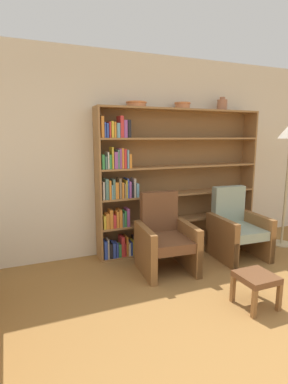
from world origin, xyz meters
The scene contains 8 objects.
wall_back centered at (0.00, 2.70, 1.38)m, with size 12.00×0.06×2.75m.
bookshelf centered at (0.18, 2.53, 0.98)m, with size 2.47×0.30×2.02m.
bowl_sage centered at (-0.27, 2.51, 2.06)m, with size 0.28×0.28×0.07m.
bowl_brass centered at (0.42, 2.51, 2.07)m, with size 0.23×0.23×0.09m.
vase_tall centered at (1.09, 2.51, 2.11)m, with size 0.15×0.15×0.19m.
armchair_leather centered at (-0.13, 1.90, 0.40)m, with size 0.69×0.73×0.95m.
armchair_cushioned centered at (0.97, 1.90, 0.40)m, with size 0.68×0.71×0.95m.
footstool centered at (0.31, 0.79, 0.27)m, with size 0.34×0.34×0.33m.
Camera 1 is at (-1.72, -1.29, 1.65)m, focal length 28.00 mm.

